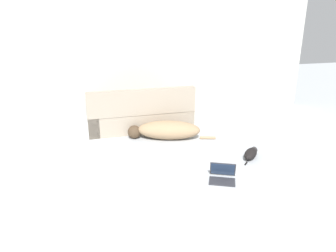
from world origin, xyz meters
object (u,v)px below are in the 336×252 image
at_px(dog, 166,130).
at_px(cat, 251,153).
at_px(laptop_open, 222,174).
at_px(couch, 140,115).

bearing_deg(dog, cat, 151.37).
relative_size(dog, cat, 3.41).
xyz_separation_m(dog, laptop_open, (0.41, -1.66, -0.09)).
bearing_deg(cat, couch, 82.07).
bearing_deg(laptop_open, couch, 132.47).
bearing_deg(dog, couch, -45.42).
bearing_deg(laptop_open, dog, 127.88).
distance_m(dog, cat, 1.59).
height_order(dog, cat, dog).
bearing_deg(couch, dog, 117.50).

